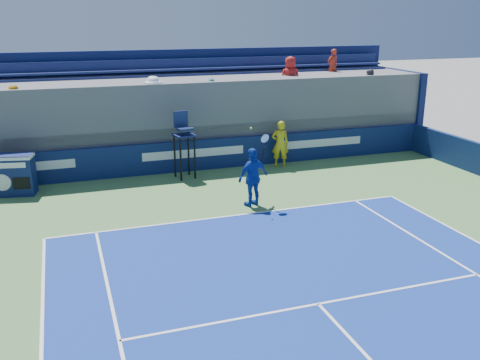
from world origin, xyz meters
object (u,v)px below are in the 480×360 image
object	(u,v)px
match_clock	(14,174)
umpire_chair	(184,138)
ball_person	(280,144)
tennis_player	(253,177)

from	to	relation	value
match_clock	umpire_chair	xyz separation A→B (m)	(5.86, 0.09, 0.79)
ball_person	match_clock	xyz separation A→B (m)	(-9.80, -0.34, -0.20)
umpire_chair	tennis_player	size ratio (longest dim) A/B	0.96
umpire_chair	tennis_player	bearing A→B (deg)	-70.20
umpire_chair	tennis_player	xyz separation A→B (m)	(1.34, -3.72, -0.57)
match_clock	ball_person	bearing A→B (deg)	2.00
ball_person	umpire_chair	xyz separation A→B (m)	(-3.94, -0.25, 0.59)
tennis_player	umpire_chair	bearing A→B (deg)	109.80
match_clock	umpire_chair	size ratio (longest dim) A/B	0.58
match_clock	tennis_player	xyz separation A→B (m)	(7.20, -3.63, 0.21)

